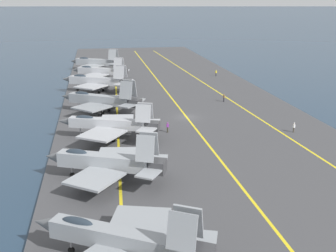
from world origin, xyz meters
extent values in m
plane|color=#23384C|center=(0.00, 0.00, 0.00)|extent=(2000.00, 2000.00, 0.00)
cube|color=#424244|center=(0.00, 0.00, 0.20)|extent=(226.28, 46.90, 0.40)
cube|color=yellow|center=(0.00, -12.90, 0.40)|extent=(203.42, 10.39, 0.01)
cube|color=yellow|center=(0.00, 0.00, 0.40)|extent=(203.65, 0.36, 0.01)
cube|color=yellow|center=(0.00, 12.90, 0.40)|extent=(203.46, 9.54, 0.01)
cube|color=gray|center=(-43.20, 15.33, 2.87)|extent=(7.45, 11.36, 1.61)
cone|color=#5B5E60|center=(-39.68, 21.47, 2.87)|extent=(2.47, 2.76, 1.53)
ellipsoid|color=#232D38|center=(-41.36, 18.54, 3.63)|extent=(2.24, 3.01, 0.88)
cube|color=gray|center=(-40.19, 13.13, 2.34)|extent=(7.02, 6.65, 0.28)
cube|color=gray|center=(-46.88, 10.61, 5.15)|extent=(1.94, 2.45, 2.93)
cube|color=gray|center=(-45.42, 9.77, 5.15)|extent=(1.94, 2.45, 2.93)
cube|color=gray|center=(-44.64, 8.38, 2.87)|extent=(3.42, 3.12, 0.20)
cylinder|color=#B2B2B7|center=(-40.95, 19.25, 1.23)|extent=(0.16, 0.16, 1.66)
cylinder|color=black|center=(-40.95, 19.25, 0.70)|extent=(0.49, 0.63, 0.60)
cylinder|color=#B2B2B7|center=(-42.84, 13.70, 1.23)|extent=(0.16, 0.16, 1.66)
cube|color=#93999E|center=(-25.88, 15.99, 2.86)|extent=(6.10, 11.23, 1.77)
cone|color=#5B5E60|center=(-23.28, 22.11, 2.86)|extent=(2.40, 2.65, 1.68)
cube|color=#38383A|center=(-28.54, 9.73, 2.86)|extent=(2.60, 2.50, 1.51)
ellipsoid|color=#232D38|center=(-24.52, 19.20, 3.71)|extent=(1.98, 2.94, 0.97)
cube|color=#93999E|center=(-29.42, 17.07, 2.29)|extent=(7.45, 7.32, 0.28)
cube|color=#93999E|center=(-22.64, 14.20, 2.29)|extent=(6.30, 5.76, 0.28)
cube|color=#93999E|center=(-28.91, 11.23, 5.32)|extent=(1.72, 2.37, 3.09)
cube|color=#93999E|center=(-27.20, 10.50, 5.32)|extent=(1.72, 2.37, 3.09)
cube|color=#93999E|center=(-30.46, 11.05, 2.86)|extent=(3.53, 3.34, 0.20)
cube|color=#93999E|center=(-26.25, 9.26, 2.86)|extent=(3.22, 2.74, 0.20)
cylinder|color=#B2B2B7|center=(-24.22, 19.91, 1.19)|extent=(0.16, 0.16, 1.58)
cylinder|color=black|center=(-24.22, 19.91, 0.70)|extent=(0.44, 0.64, 0.60)
cylinder|color=#B2B2B7|center=(-27.47, 15.41, 1.19)|extent=(0.16, 0.16, 1.58)
cylinder|color=black|center=(-27.47, 15.41, 0.70)|extent=(0.44, 0.64, 0.60)
cylinder|color=#B2B2B7|center=(-25.19, 14.44, 1.19)|extent=(0.16, 0.16, 1.58)
cylinder|color=black|center=(-25.19, 14.44, 0.70)|extent=(0.44, 0.64, 0.60)
cube|color=#A8AAAF|center=(-10.33, 14.97, 3.00)|extent=(5.71, 12.06, 1.55)
cone|color=#5B5E60|center=(-7.86, 21.67, 3.00)|extent=(2.19, 2.69, 1.47)
cube|color=#38383A|center=(-12.86, 8.12, 3.00)|extent=(2.36, 2.49, 1.32)
ellipsoid|color=#232D38|center=(-9.04, 18.48, 3.74)|extent=(1.83, 3.10, 0.85)
cube|color=#A8AAAF|center=(-14.00, 15.89, 2.50)|extent=(7.93, 7.75, 0.28)
cube|color=#A8AAAF|center=(-6.95, 13.28, 2.50)|extent=(6.51, 5.93, 0.28)
cube|color=#A8AAAF|center=(-13.16, 9.65, 5.15)|extent=(1.61, 2.48, 2.70)
cube|color=#A8AAAF|center=(-11.64, 9.09, 5.15)|extent=(1.61, 2.48, 2.70)
cube|color=#A8AAAF|center=(-14.73, 9.34, 3.00)|extent=(3.59, 3.42, 0.20)
cube|color=#A8AAAF|center=(-10.65, 7.83, 3.00)|extent=(3.17, 2.79, 0.20)
cylinder|color=#B2B2B7|center=(-8.75, 19.26, 1.31)|extent=(0.16, 0.16, 1.83)
cylinder|color=black|center=(-8.75, 19.26, 0.70)|extent=(0.41, 0.64, 0.60)
cylinder|color=#B2B2B7|center=(-11.78, 14.18, 1.31)|extent=(0.16, 0.16, 1.83)
cylinder|color=black|center=(-11.78, 14.18, 0.70)|extent=(0.41, 0.64, 0.60)
cylinder|color=#B2B2B7|center=(-9.74, 13.43, 1.31)|extent=(0.16, 0.16, 1.83)
cylinder|color=black|center=(-9.74, 13.43, 0.70)|extent=(0.41, 0.64, 0.60)
cube|color=gray|center=(5.94, 15.92, 3.01)|extent=(8.03, 11.84, 1.78)
cone|color=#5B5E60|center=(9.71, 22.28, 3.01)|extent=(2.68, 2.93, 1.69)
cube|color=#38383A|center=(2.07, 9.42, 3.01)|extent=(2.81, 2.82, 1.51)
ellipsoid|color=#232D38|center=(7.91, 19.25, 3.85)|extent=(2.42, 3.16, 0.98)
cube|color=gray|center=(2.63, 17.39, 2.43)|extent=(7.72, 7.72, 0.28)
cube|color=gray|center=(8.81, 13.72, 2.43)|extent=(6.77, 6.83, 0.28)
cube|color=gray|center=(1.97, 11.08, 5.57)|extent=(2.09, 2.58, 3.29)
cube|color=gray|center=(3.58, 10.13, 5.57)|extent=(2.09, 2.58, 3.29)
cube|color=gray|center=(0.37, 11.03, 3.01)|extent=(3.69, 3.65, 0.20)
cube|color=gray|center=(4.30, 8.69, 3.01)|extent=(3.47, 3.24, 0.20)
cylinder|color=#B2B2B7|center=(8.35, 19.99, 1.26)|extent=(0.16, 0.16, 1.72)
cylinder|color=black|center=(8.35, 19.99, 0.70)|extent=(0.50, 0.63, 0.60)
cylinder|color=#B2B2B7|center=(4.21, 15.45, 1.26)|extent=(0.16, 0.16, 1.72)
cylinder|color=black|center=(4.21, 15.45, 0.70)|extent=(0.50, 0.63, 0.60)
cylinder|color=#B2B2B7|center=(6.35, 14.18, 1.26)|extent=(0.16, 0.16, 1.72)
cylinder|color=black|center=(6.35, 14.18, 0.70)|extent=(0.50, 0.63, 0.60)
cube|color=#A8AAAF|center=(24.61, 16.51, 3.17)|extent=(6.99, 12.38, 1.78)
cone|color=#5B5E60|center=(27.73, 23.27, 3.17)|extent=(2.55, 2.91, 1.69)
cube|color=#38383A|center=(21.42, 9.59, 3.17)|extent=(2.73, 2.75, 1.52)
ellipsoid|color=#232D38|center=(26.24, 20.04, 4.02)|extent=(2.20, 3.24, 0.98)
cube|color=#A8AAAF|center=(21.09, 17.65, 2.59)|extent=(7.81, 7.80, 0.28)
cube|color=#A8AAAF|center=(27.77, 14.57, 2.59)|extent=(6.50, 6.48, 0.28)
cube|color=#A8AAAF|center=(21.15, 11.24, 5.56)|extent=(1.85, 2.59, 2.96)
cube|color=#A8AAAF|center=(22.85, 10.46, 5.56)|extent=(1.85, 2.59, 2.96)
cube|color=#A8AAAF|center=(19.56, 11.02, 3.17)|extent=(3.68, 3.59, 0.20)
cube|color=#A8AAAF|center=(23.72, 9.10, 3.17)|extent=(3.33, 3.06, 0.20)
cylinder|color=#B2B2B7|center=(26.61, 20.83, 1.34)|extent=(0.16, 0.16, 1.88)
cylinder|color=black|center=(26.61, 20.83, 0.70)|extent=(0.45, 0.64, 0.60)
cylinder|color=#B2B2B7|center=(22.93, 15.85, 1.34)|extent=(0.16, 0.16, 1.88)
cylinder|color=black|center=(22.93, 15.85, 0.70)|extent=(0.45, 0.64, 0.60)
cylinder|color=#B2B2B7|center=(25.20, 14.81, 1.34)|extent=(0.16, 0.16, 1.88)
cylinder|color=black|center=(25.20, 14.81, 0.70)|extent=(0.45, 0.64, 0.60)
cube|color=#A8AAAF|center=(40.19, 15.46, 2.85)|extent=(6.27, 11.46, 1.69)
cone|color=#5B5E60|center=(42.93, 21.73, 2.85)|extent=(2.36, 2.68, 1.61)
cube|color=#38383A|center=(37.38, 9.05, 2.85)|extent=(2.55, 2.53, 1.44)
ellipsoid|color=#232D38|center=(41.62, 18.74, 3.65)|extent=(2.00, 3.00, 0.93)
cube|color=#A8AAAF|center=(37.06, 16.40, 2.30)|extent=(6.89, 6.95, 0.28)
cube|color=#A8AAAF|center=(42.99, 13.80, 2.30)|extent=(5.57, 5.82, 0.28)
cube|color=#A8AAAF|center=(37.08, 10.57, 5.14)|extent=(1.71, 2.40, 2.85)
cube|color=#A8AAAF|center=(38.70, 9.86, 5.14)|extent=(1.71, 2.40, 2.85)
cube|color=#A8AAAF|center=(35.51, 10.39, 2.85)|extent=(3.56, 3.41, 0.20)
cube|color=#A8AAAF|center=(39.63, 8.59, 2.85)|extent=(3.25, 2.82, 0.20)
cylinder|color=#B2B2B7|center=(41.94, 19.47, 1.20)|extent=(0.16, 0.16, 1.60)
cylinder|color=black|center=(41.94, 19.47, 0.70)|extent=(0.44, 0.64, 0.60)
cylinder|color=#B2B2B7|center=(38.62, 14.85, 1.20)|extent=(0.16, 0.16, 1.60)
cylinder|color=black|center=(38.62, 14.85, 0.70)|extent=(0.44, 0.64, 0.60)
cylinder|color=#B2B2B7|center=(40.79, 13.90, 1.20)|extent=(0.16, 0.16, 1.60)
cylinder|color=black|center=(40.79, 13.90, 0.70)|extent=(0.44, 0.64, 0.60)
cube|color=#93999E|center=(57.05, 16.32, 2.78)|extent=(6.82, 12.01, 1.89)
cone|color=#5B5E60|center=(60.02, 22.85, 2.78)|extent=(2.60, 2.87, 1.79)
cube|color=#38383A|center=(54.02, 9.64, 2.78)|extent=(2.80, 2.72, 1.60)
ellipsoid|color=#232D38|center=(58.60, 19.74, 3.67)|extent=(2.18, 3.16, 1.04)
cube|color=#93999E|center=(53.89, 17.30, 2.17)|extent=(6.98, 7.08, 0.28)
cube|color=#93999E|center=(59.87, 14.59, 2.17)|extent=(5.56, 6.09, 0.28)
cube|color=#93999E|center=(53.67, 11.27, 5.32)|extent=(1.85, 2.52, 3.15)
cube|color=#93999E|center=(55.47, 10.45, 5.32)|extent=(1.85, 2.52, 3.15)
cube|color=#93999E|center=(52.09, 11.07, 2.78)|extent=(3.63, 3.51, 0.20)
cube|color=#93999E|center=(56.36, 9.13, 2.78)|extent=(3.29, 2.96, 0.20)
cylinder|color=#B2B2B7|center=(58.95, 20.50, 1.12)|extent=(0.16, 0.16, 1.44)
cylinder|color=black|center=(58.95, 20.50, 0.70)|extent=(0.45, 0.64, 0.60)
cylinder|color=#B2B2B7|center=(55.33, 15.73, 1.12)|extent=(0.16, 0.16, 1.44)
cylinder|color=black|center=(55.33, 15.73, 0.70)|extent=(0.45, 0.64, 0.60)
cylinder|color=#B2B2B7|center=(57.74, 14.64, 1.12)|extent=(0.16, 0.16, 1.44)
cylinder|color=black|center=(57.74, 14.64, 0.70)|extent=(0.45, 0.64, 0.60)
cylinder|color=#232328|center=(40.35, -17.29, 0.84)|extent=(0.24, 0.24, 0.89)
cube|color=yellow|center=(40.35, -17.29, 1.56)|extent=(0.41, 0.46, 0.55)
sphere|color=beige|center=(40.35, -17.29, 1.97)|extent=(0.22, 0.22, 0.22)
sphere|color=yellow|center=(40.35, -17.29, 2.03)|extent=(0.24, 0.24, 0.24)
cylinder|color=#383328|center=(-8.47, 5.07, 0.87)|extent=(0.24, 0.24, 0.93)
cube|color=purple|center=(-8.47, 5.07, 1.60)|extent=(0.27, 0.39, 0.54)
sphere|color=#9E7051|center=(-8.47, 5.07, 2.00)|extent=(0.22, 0.22, 0.22)
sphere|color=purple|center=(-8.47, 5.07, 2.06)|extent=(0.24, 0.24, 0.24)
cylinder|color=#4C473D|center=(-12.02, -15.57, 0.81)|extent=(0.24, 0.24, 0.82)
cube|color=white|center=(-12.02, -15.57, 1.51)|extent=(0.39, 0.28, 0.57)
sphere|color=tan|center=(-12.02, -15.57, 1.92)|extent=(0.22, 0.22, 0.22)
sphere|color=white|center=(-12.02, -15.57, 1.98)|extent=(0.24, 0.24, 0.24)
cylinder|color=#232328|center=(10.49, -10.44, 0.84)|extent=(0.24, 0.24, 0.89)
cube|color=brown|center=(10.49, -10.44, 1.56)|extent=(0.46, 0.44, 0.55)
sphere|color=beige|center=(10.49, -10.44, 1.96)|extent=(0.22, 0.22, 0.22)
sphere|color=brown|center=(10.49, -10.44, 2.02)|extent=(0.24, 0.24, 0.24)
camera|label=1|loc=(-73.99, 16.36, 21.98)|focal=45.00mm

